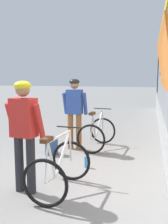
{
  "coord_description": "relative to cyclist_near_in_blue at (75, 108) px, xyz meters",
  "views": [
    {
      "loc": [
        1.42,
        -4.15,
        1.83
      ],
      "look_at": [
        0.02,
        1.28,
        1.05
      ],
      "focal_mm": 41.47,
      "sensor_mm": 36.0,
      "label": 1
    }
  ],
  "objects": [
    {
      "name": "bicycle_far_white",
      "position": [
        0.47,
        -2.43,
        -0.65
      ],
      "size": [
        0.78,
        1.11,
        0.99
      ],
      "color": "black",
      "rests_on": "ground"
    },
    {
      "name": "bicycle_near_silver",
      "position": [
        0.54,
        0.2,
        -0.65
      ],
      "size": [
        0.81,
        1.13,
        0.99
      ],
      "color": "black",
      "rests_on": "ground"
    },
    {
      "name": "cyclist_near_in_blue",
      "position": [
        0.0,
        0.0,
        0.0
      ],
      "size": [
        0.62,
        0.32,
        1.76
      ],
      "color": "#935B2D",
      "rests_on": "ground"
    },
    {
      "name": "backpack_on_platform",
      "position": [
        -0.39,
        -0.58,
        -0.85
      ],
      "size": [
        0.32,
        0.25,
        0.4
      ],
      "primitive_type": "cube",
      "rotation": [
        0.0,
        0.0,
        0.28
      ],
      "color": "navy",
      "rests_on": "ground"
    },
    {
      "name": "ground_plane",
      "position": [
        0.4,
        -1.95,
        -1.05
      ],
      "size": [
        80.0,
        80.0,
        0.0
      ],
      "primitive_type": "plane",
      "color": "gray"
    },
    {
      "name": "water_bottle_by_the_backpack",
      "position": [
        -0.46,
        -0.36,
        -0.93
      ],
      "size": [
        0.07,
        0.07,
        0.24
      ],
      "primitive_type": "cylinder",
      "color": "red",
      "rests_on": "ground"
    },
    {
      "name": "water_bottle_near_the_bikes",
      "position": [
        0.6,
        -1.23,
        -0.94
      ],
      "size": [
        0.07,
        0.07,
        0.23
      ],
      "primitive_type": "cylinder",
      "color": "#338CCC",
      "rests_on": "ground"
    },
    {
      "name": "cyclist_far_in_red",
      "position": [
        -0.06,
        -2.54,
        0.0
      ],
      "size": [
        0.64,
        0.36,
        1.76
      ],
      "color": "#232328",
      "rests_on": "ground"
    }
  ]
}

